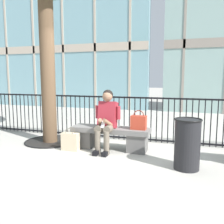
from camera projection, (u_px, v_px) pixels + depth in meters
name	position (u px, v px, depth m)	size (l,w,h in m)	color
ground_plane	(110.00, 149.00, 5.06)	(60.00, 60.00, 0.00)	#B2ADA3
stone_bench	(110.00, 136.00, 5.02)	(1.60, 0.44, 0.45)	slate
seated_person_with_phone	(106.00, 118.00, 4.86)	(0.52, 0.66, 1.21)	#6B6051
handbag_on_bench	(139.00, 122.00, 4.79)	(0.29, 0.18, 0.38)	#B23823
shopping_bag	(70.00, 141.00, 4.93)	(0.35, 0.14, 0.46)	beige
plaza_railing	(122.00, 118.00, 5.75)	(8.40, 0.04, 1.02)	black
trash_can	(187.00, 143.00, 3.90)	(0.43, 0.43, 0.82)	black
building_facade_left	(64.00, 12.00, 11.65)	(8.13, 0.43, 9.00)	#729EA8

